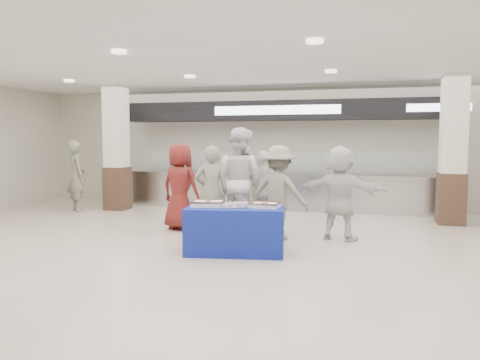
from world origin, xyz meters
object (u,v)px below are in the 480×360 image
(cupcake_tray, at_px, (235,205))
(soldier_a, at_px, (211,192))
(civilian_white, at_px, (340,193))
(chef_tall, at_px, (239,181))
(chef_short, at_px, (264,192))
(sheet_cake_left, at_px, (208,203))
(sheet_cake_right, at_px, (265,205))
(display_table, at_px, (235,230))
(civilian_maroon, at_px, (180,187))
(soldier_b, at_px, (279,193))
(soldier_bg, at_px, (76,176))

(cupcake_tray, relative_size, soldier_a, 0.32)
(soldier_a, height_order, civilian_white, civilian_white)
(chef_tall, bearing_deg, chef_short, -142.91)
(sheet_cake_left, relative_size, cupcake_tray, 1.05)
(chef_short, xyz_separation_m, civilian_white, (1.46, -0.24, 0.05))
(sheet_cake_right, xyz_separation_m, chef_tall, (-0.82, 1.45, 0.23))
(display_table, bearing_deg, sheet_cake_left, 174.27)
(sheet_cake_left, relative_size, civilian_maroon, 0.33)
(civilian_maroon, distance_m, chef_short, 1.70)
(display_table, height_order, soldier_b, soldier_b)
(civilian_maroon, bearing_deg, civilian_white, -169.03)
(chef_tall, bearing_deg, soldier_a, 66.40)
(chef_short, relative_size, civilian_white, 0.94)
(sheet_cake_right, xyz_separation_m, civilian_maroon, (-2.07, 1.54, 0.08))
(display_table, relative_size, civilian_white, 0.90)
(chef_tall, relative_size, soldier_bg, 1.14)
(soldier_b, bearing_deg, chef_tall, -12.33)
(display_table, distance_m, civilian_maroon, 2.33)
(soldier_a, height_order, soldier_bg, soldier_bg)
(display_table, bearing_deg, cupcake_tray, -92.36)
(civilian_maroon, bearing_deg, sheet_cake_left, 139.19)
(soldier_a, bearing_deg, civilian_maroon, -55.99)
(display_table, height_order, soldier_a, soldier_a)
(soldier_a, distance_m, chef_tall, 0.65)
(chef_short, distance_m, soldier_bg, 5.37)
(soldier_b, bearing_deg, display_table, 76.76)
(civilian_maroon, relative_size, soldier_b, 1.02)
(sheet_cake_left, xyz_separation_m, soldier_bg, (-4.62, 3.19, 0.09))
(display_table, distance_m, chef_tall, 1.69)
(display_table, distance_m, sheet_cake_left, 0.62)
(civilian_maroon, bearing_deg, soldier_b, -177.12)
(sheet_cake_right, bearing_deg, civilian_maroon, 143.39)
(chef_tall, xyz_separation_m, civilian_white, (1.91, -0.07, -0.16))
(cupcake_tray, bearing_deg, soldier_a, 125.36)
(soldier_bg, bearing_deg, soldier_a, -165.69)
(display_table, relative_size, soldier_bg, 0.87)
(civilian_white, bearing_deg, chef_short, 4.92)
(soldier_bg, bearing_deg, sheet_cake_right, -168.71)
(civilian_white, bearing_deg, soldier_bg, -0.28)
(civilian_maroon, relative_size, soldier_a, 1.02)
(cupcake_tray, height_order, civilian_maroon, civilian_maroon)
(sheet_cake_left, height_order, chef_short, chef_short)
(cupcake_tray, distance_m, soldier_b, 1.32)
(chef_tall, distance_m, civilian_white, 1.92)
(soldier_a, height_order, soldier_b, soldier_b)
(chef_tall, height_order, civilian_white, chef_tall)
(sheet_cake_left, xyz_separation_m, soldier_b, (0.92, 1.23, 0.06))
(sheet_cake_right, relative_size, cupcake_tray, 0.87)
(chef_short, bearing_deg, chef_tall, 21.00)
(display_table, xyz_separation_m, soldier_b, (0.48, 1.21, 0.48))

